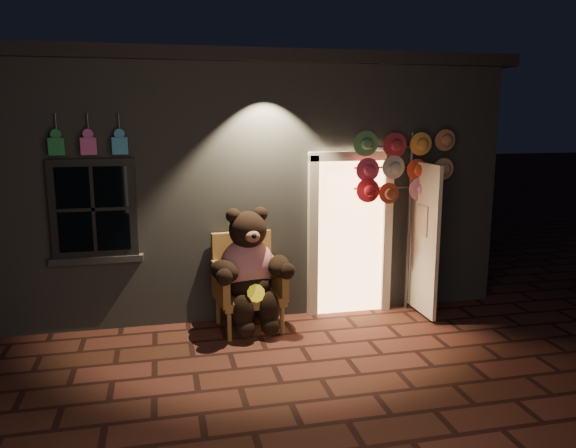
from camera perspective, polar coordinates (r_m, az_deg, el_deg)
name	(u,v)px	position (r m, az deg, el deg)	size (l,w,h in m)	color
ground	(273,365)	(6.24, -1.50, -14.16)	(60.00, 60.00, 0.00)	#582921
shop_building	(226,170)	(9.64, -6.27, 5.45)	(7.30, 5.95, 3.51)	slate
wicker_armchair	(247,281)	(7.14, -4.21, -5.81)	(0.89, 0.82, 1.19)	olive
teddy_bear	(249,269)	(6.95, -3.95, -4.61)	(1.09, 0.90, 1.51)	red
hat_rack	(403,168)	(7.52, 11.56, 5.64)	(1.39, 0.22, 2.45)	#59595E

